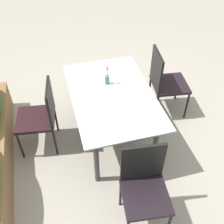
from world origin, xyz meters
TOP-DOWN VIEW (x-y plane):
  - ground_plane at (0.00, 0.00)m, footprint 12.00×12.00m
  - dining_table at (0.00, 0.02)m, footprint 1.50×0.96m
  - chair_end_left at (-1.13, 0.01)m, footprint 0.49×0.49m
  - chair_far_side at (0.13, 0.88)m, footprint 0.52×0.52m
  - chair_near_right at (0.35, -0.83)m, footprint 0.54×0.54m
  - flower_vase at (0.21, 0.03)m, footprint 0.05×0.05m

SIDE VIEW (x-z plane):
  - ground_plane at x=0.00m, z-range 0.00..0.00m
  - chair_far_side at x=0.13m, z-range 0.06..0.99m
  - chair_end_left at x=-1.13m, z-range 0.06..1.02m
  - chair_near_right at x=0.35m, z-range 0.06..1.05m
  - dining_table at x=0.00m, z-range 0.31..1.07m
  - flower_vase at x=0.21m, z-range 0.72..0.99m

